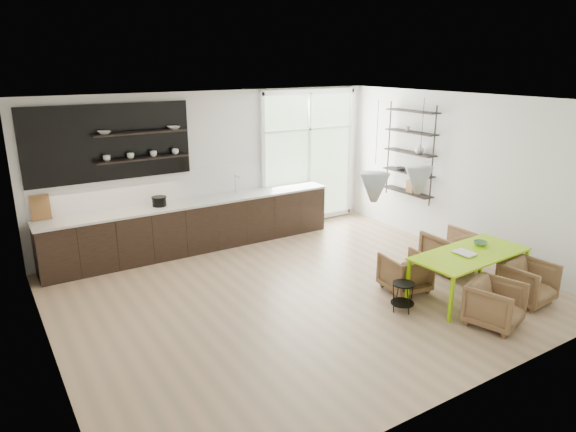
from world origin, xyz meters
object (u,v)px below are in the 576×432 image
object	(u,v)px
dining_table	(470,256)
armchair_back_right	(449,251)
armchair_back_left	(405,272)
armchair_front_left	(495,304)
armchair_front_right	(528,282)
wire_stool	(403,293)

from	to	relation	value
dining_table	armchair_back_right	world-z (taller)	dining_table
armchair_back_left	armchair_front_left	world-z (taller)	armchair_front_left
armchair_front_left	armchair_front_right	distance (m)	1.02
armchair_front_left	armchair_front_right	world-z (taller)	armchair_front_right
dining_table	armchair_front_right	xyz separation A→B (m)	(0.57, -0.61, -0.33)
armchair_back_left	armchair_back_right	distance (m)	1.25
armchair_back_left	armchair_back_right	xyz separation A→B (m)	(1.23, 0.21, 0.04)
dining_table	armchair_back_left	bearing A→B (deg)	133.05
armchair_back_right	armchair_front_right	xyz separation A→B (m)	(0.01, -1.47, -0.03)
armchair_back_left	wire_stool	world-z (taller)	armchair_back_left
dining_table	wire_stool	world-z (taller)	dining_table
armchair_back_right	armchair_front_right	size ratio (longest dim) A/B	1.10
armchair_front_left	dining_table	bearing A→B (deg)	45.23
armchair_back_right	armchair_front_left	distance (m)	1.93
armchair_back_left	armchair_back_right	bearing A→B (deg)	-162.39
armchair_back_left	armchair_front_right	bearing A→B (deg)	142.45
armchair_back_right	wire_stool	world-z (taller)	armchair_back_right
armchair_back_left	armchair_front_left	distance (m)	1.46
dining_table	armchair_front_right	world-z (taller)	dining_table
armchair_back_left	armchair_front_right	distance (m)	1.76
armchair_back_right	wire_stool	bearing A→B (deg)	23.36
armchair_back_left	armchair_front_right	world-z (taller)	armchair_front_right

